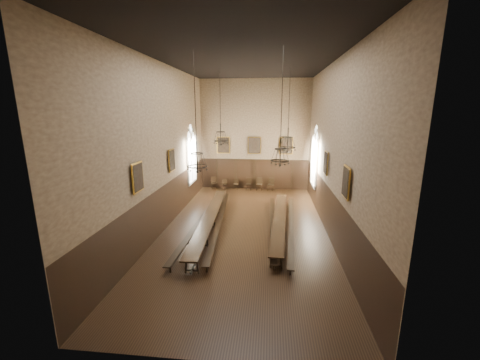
% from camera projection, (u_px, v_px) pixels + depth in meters
% --- Properties ---
extents(floor, '(9.00, 18.00, 0.02)m').
position_uv_depth(floor, '(245.00, 230.00, 16.52)').
color(floor, black).
rests_on(floor, ground).
extents(ceiling, '(9.00, 18.00, 0.02)m').
position_uv_depth(ceiling, '(246.00, 58.00, 14.44)').
color(ceiling, black).
rests_on(ceiling, ground).
extents(wall_back, '(9.00, 0.02, 9.00)m').
position_uv_depth(wall_back, '(255.00, 136.00, 24.20)').
color(wall_back, '#8C7556').
rests_on(wall_back, ground).
extents(wall_front, '(9.00, 0.02, 9.00)m').
position_uv_depth(wall_front, '(212.00, 200.00, 6.75)').
color(wall_front, '#8C7556').
rests_on(wall_front, ground).
extents(wall_left, '(0.02, 18.00, 9.00)m').
position_uv_depth(wall_left, '(163.00, 149.00, 15.93)').
color(wall_left, '#8C7556').
rests_on(wall_left, ground).
extents(wall_right, '(0.02, 18.00, 9.00)m').
position_uv_depth(wall_right, '(333.00, 151.00, 15.03)').
color(wall_right, '#8C7556').
rests_on(wall_right, ground).
extents(wainscot_panelling, '(9.00, 18.00, 2.50)m').
position_uv_depth(wainscot_panelling, '(245.00, 208.00, 16.23)').
color(wainscot_panelling, black).
rests_on(wainscot_panelling, floor).
extents(table_left, '(1.15, 10.41, 0.81)m').
position_uv_depth(table_left, '(210.00, 222.00, 16.51)').
color(table_left, black).
rests_on(table_left, floor).
extents(table_right, '(1.22, 9.34, 0.73)m').
position_uv_depth(table_right, '(279.00, 223.00, 16.42)').
color(table_right, black).
rests_on(table_right, floor).
extents(bench_left_outer, '(0.64, 10.59, 0.48)m').
position_uv_depth(bench_left_outer, '(201.00, 222.00, 16.76)').
color(bench_left_outer, black).
rests_on(bench_left_outer, floor).
extents(bench_left_inner, '(0.98, 10.53, 0.47)m').
position_uv_depth(bench_left_inner, '(219.00, 222.00, 16.80)').
color(bench_left_inner, black).
rests_on(bench_left_inner, floor).
extents(bench_right_inner, '(0.32, 9.39, 0.42)m').
position_uv_depth(bench_right_inner, '(273.00, 225.00, 16.43)').
color(bench_right_inner, black).
rests_on(bench_right_inner, floor).
extents(bench_right_outer, '(0.96, 9.74, 0.44)m').
position_uv_depth(bench_right_outer, '(291.00, 227.00, 16.18)').
color(bench_right_outer, black).
rests_on(bench_right_outer, floor).
extents(chair_0, '(0.57, 0.57, 1.02)m').
position_uv_depth(chair_0, '(214.00, 185.00, 25.11)').
color(chair_0, black).
rests_on(chair_0, floor).
extents(chair_1, '(0.48, 0.48, 0.86)m').
position_uv_depth(chair_1, '(225.00, 186.00, 24.90)').
color(chair_1, black).
rests_on(chair_1, floor).
extents(chair_2, '(0.46, 0.46, 0.91)m').
position_uv_depth(chair_2, '(236.00, 186.00, 24.92)').
color(chair_2, black).
rests_on(chair_2, floor).
extents(chair_3, '(0.47, 0.47, 1.02)m').
position_uv_depth(chair_3, '(249.00, 186.00, 24.68)').
color(chair_3, black).
rests_on(chair_3, floor).
extents(chair_4, '(0.46, 0.46, 1.02)m').
position_uv_depth(chair_4, '(259.00, 186.00, 24.61)').
color(chair_4, black).
rests_on(chair_4, floor).
extents(chair_5, '(0.56, 0.56, 1.04)m').
position_uv_depth(chair_5, '(271.00, 187.00, 24.50)').
color(chair_5, black).
rests_on(chair_5, floor).
extents(chandelier_back_left, '(0.88, 0.88, 4.50)m').
position_uv_depth(chandelier_back_left, '(221.00, 136.00, 18.33)').
color(chandelier_back_left, black).
rests_on(chandelier_back_left, ceiling).
extents(chandelier_back_right, '(0.95, 0.95, 4.82)m').
position_uv_depth(chandelier_back_right, '(288.00, 143.00, 17.57)').
color(chandelier_back_right, black).
rests_on(chandelier_back_right, ceiling).
extents(chandelier_front_left, '(0.92, 0.92, 5.12)m').
position_uv_depth(chandelier_front_left, '(197.00, 159.00, 13.26)').
color(chandelier_front_left, black).
rests_on(chandelier_front_left, ceiling).
extents(chandelier_front_right, '(0.77, 0.77, 4.70)m').
position_uv_depth(chandelier_front_right, '(280.00, 153.00, 12.40)').
color(chandelier_front_right, black).
rests_on(chandelier_front_right, ceiling).
extents(portrait_back_0, '(1.10, 0.12, 1.40)m').
position_uv_depth(portrait_back_0, '(223.00, 145.00, 24.51)').
color(portrait_back_0, '#A97C28').
rests_on(portrait_back_0, wall_back).
extents(portrait_back_1, '(1.10, 0.12, 1.40)m').
position_uv_depth(portrait_back_1, '(254.00, 145.00, 24.26)').
color(portrait_back_1, '#A97C28').
rests_on(portrait_back_1, wall_back).
extents(portrait_back_2, '(1.10, 0.12, 1.40)m').
position_uv_depth(portrait_back_2, '(286.00, 146.00, 24.00)').
color(portrait_back_2, '#A97C28').
rests_on(portrait_back_2, wall_back).
extents(portrait_left_0, '(0.12, 1.00, 1.30)m').
position_uv_depth(portrait_left_0, '(172.00, 160.00, 17.06)').
color(portrait_left_0, '#A97C28').
rests_on(portrait_left_0, wall_left).
extents(portrait_left_1, '(0.12, 1.00, 1.30)m').
position_uv_depth(portrait_left_1, '(138.00, 177.00, 12.71)').
color(portrait_left_1, '#A97C28').
rests_on(portrait_left_1, wall_left).
extents(portrait_right_0, '(0.12, 1.00, 1.30)m').
position_uv_depth(portrait_right_0, '(326.00, 163.00, 16.19)').
color(portrait_right_0, '#A97C28').
rests_on(portrait_right_0, wall_right).
extents(portrait_right_1, '(0.12, 1.00, 1.30)m').
position_uv_depth(portrait_right_1, '(346.00, 182.00, 11.84)').
color(portrait_right_1, '#A97C28').
rests_on(portrait_right_1, wall_right).
extents(window_right, '(0.20, 2.20, 4.60)m').
position_uv_depth(window_right, '(315.00, 156.00, 20.61)').
color(window_right, white).
rests_on(window_right, wall_right).
extents(window_left, '(0.20, 2.20, 4.60)m').
position_uv_depth(window_left, '(191.00, 154.00, 21.49)').
color(window_left, white).
rests_on(window_left, wall_left).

